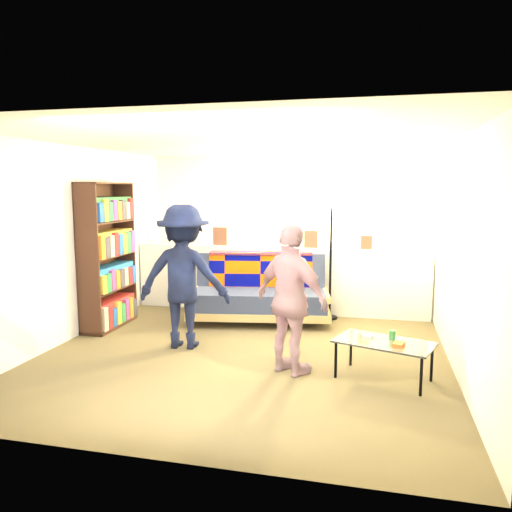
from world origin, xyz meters
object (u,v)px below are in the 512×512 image
Objects in this scene: floor_lamp at (333,237)px; person_left at (184,277)px; futon_sofa at (261,293)px; bookshelf at (107,260)px; person_right at (292,300)px; coffee_table at (385,344)px.

person_left is (-1.59, -1.71, -0.34)m from floor_lamp.
futon_sofa is 1.07× the size of bookshelf.
bookshelf is 2.93m from person_right.
person_left is (-0.63, -1.34, 0.45)m from futon_sofa.
bookshelf is at bearing -28.26° from person_left.
person_right is (-0.21, -2.27, -0.42)m from floor_lamp.
coffee_table is 1.01m from person_right.
person_left reaches higher than person_right.
coffee_table is at bearing -145.12° from person_right.
floor_lamp is 2.31m from person_right.
coffee_table is at bearing 162.27° from person_left.
futon_sofa is at bearing -119.79° from person_left.
floor_lamp reaches higher than futon_sofa.
floor_lamp is 1.09× the size of person_right.
coffee_table is 0.62× the size of floor_lamp.
bookshelf is 1.88× the size of coffee_table.
floor_lamp is (2.91, 1.13, 0.28)m from bookshelf.
futon_sofa reaches higher than coffee_table.
bookshelf reaches higher than floor_lamp.
person_left reaches higher than floor_lamp.
coffee_table is 2.48m from floor_lamp.
bookshelf reaches higher than futon_sofa.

